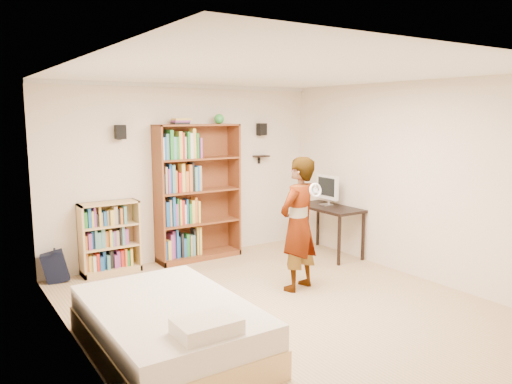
% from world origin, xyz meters
% --- Properties ---
extents(ground, '(4.50, 5.00, 0.01)m').
position_xyz_m(ground, '(0.00, 0.00, 0.00)').
color(ground, tan).
rests_on(ground, ground).
extents(room_shell, '(4.52, 5.02, 2.71)m').
position_xyz_m(room_shell, '(0.00, 0.00, 1.76)').
color(room_shell, beige).
rests_on(room_shell, ground).
extents(crown_molding, '(4.50, 5.00, 0.06)m').
position_xyz_m(crown_molding, '(0.00, 0.00, 2.67)').
color(crown_molding, silver).
rests_on(crown_molding, room_shell).
extents(speaker_left, '(0.14, 0.12, 0.20)m').
position_xyz_m(speaker_left, '(-1.05, 2.40, 2.00)').
color(speaker_left, black).
rests_on(speaker_left, room_shell).
extents(speaker_right, '(0.14, 0.12, 0.20)m').
position_xyz_m(speaker_right, '(1.35, 2.40, 2.00)').
color(speaker_right, black).
rests_on(speaker_right, room_shell).
extents(wall_shelf, '(0.25, 0.16, 0.02)m').
position_xyz_m(wall_shelf, '(1.35, 2.41, 1.55)').
color(wall_shelf, black).
rests_on(wall_shelf, room_shell).
extents(tall_bookshelf, '(1.33, 0.39, 2.10)m').
position_xyz_m(tall_bookshelf, '(0.10, 2.31, 1.05)').
color(tall_bookshelf, brown).
rests_on(tall_bookshelf, ground).
extents(low_bookshelf, '(0.82, 0.31, 1.03)m').
position_xyz_m(low_bookshelf, '(-1.28, 2.35, 0.51)').
color(low_bookshelf, tan).
rests_on(low_bookshelf, ground).
extents(computer_desk, '(0.58, 1.16, 0.79)m').
position_xyz_m(computer_desk, '(1.94, 1.36, 0.40)').
color(computer_desk, black).
rests_on(computer_desk, ground).
extents(imac, '(0.18, 0.49, 0.49)m').
position_xyz_m(imac, '(1.99, 1.48, 1.03)').
color(imac, silver).
rests_on(imac, computer_desk).
extents(daybed, '(1.34, 2.07, 0.61)m').
position_xyz_m(daybed, '(-1.56, -0.36, 0.30)').
color(daybed, beige).
rests_on(daybed, ground).
extents(person, '(0.72, 0.58, 1.72)m').
position_xyz_m(person, '(0.55, 0.36, 0.86)').
color(person, black).
rests_on(person, ground).
extents(wii_wheel, '(0.18, 0.07, 0.19)m').
position_xyz_m(wii_wheel, '(0.55, 0.04, 1.34)').
color(wii_wheel, silver).
rests_on(wii_wheel, person).
extents(navy_bag, '(0.36, 0.27, 0.44)m').
position_xyz_m(navy_bag, '(-2.04, 2.34, 0.22)').
color(navy_bag, black).
rests_on(navy_bag, ground).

